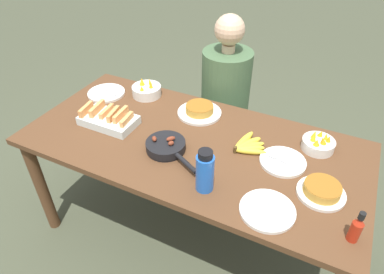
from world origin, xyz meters
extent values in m
plane|color=#474C38|center=(0.00, 0.00, 0.00)|extent=(14.00, 14.00, 0.00)
cube|color=brown|center=(0.00, 0.00, 0.74)|extent=(1.85, 0.88, 0.03)
cylinder|color=brown|center=(-0.86, -0.38, 0.36)|extent=(0.07, 0.07, 0.72)
cylinder|color=brown|center=(-0.86, 0.38, 0.36)|extent=(0.07, 0.07, 0.72)
cylinder|color=brown|center=(0.86, 0.38, 0.36)|extent=(0.07, 0.07, 0.72)
ellipsoid|color=yellow|center=(0.31, 0.04, 0.78)|extent=(0.17, 0.08, 0.03)
ellipsoid|color=yellow|center=(0.30, 0.06, 0.78)|extent=(0.16, 0.12, 0.04)
ellipsoid|color=yellow|center=(0.30, 0.07, 0.78)|extent=(0.15, 0.15, 0.04)
ellipsoid|color=yellow|center=(0.28, 0.09, 0.78)|extent=(0.13, 0.18, 0.04)
ellipsoid|color=yellow|center=(0.26, 0.10, 0.78)|extent=(0.07, 0.20, 0.04)
cylinder|color=#4C3819|center=(0.24, 0.02, 0.78)|extent=(0.02, 0.02, 0.04)
cube|color=silver|center=(-0.50, -0.07, 0.78)|extent=(0.32, 0.18, 0.05)
cube|color=#F29E56|center=(-0.64, -0.09, 0.83)|extent=(0.04, 0.13, 0.05)
cube|color=#F29E56|center=(-0.59, -0.05, 0.83)|extent=(0.04, 0.15, 0.05)
cube|color=#F29E56|center=(-0.53, -0.04, 0.82)|extent=(0.03, 0.13, 0.04)
cube|color=#F29E56|center=(-0.47, -0.06, 0.83)|extent=(0.04, 0.13, 0.05)
cube|color=#F29E56|center=(-0.43, -0.04, 0.83)|extent=(0.03, 0.14, 0.05)
cube|color=#F29E56|center=(-0.38, -0.06, 0.82)|extent=(0.03, 0.12, 0.04)
cylinder|color=black|center=(-0.09, -0.13, 0.76)|extent=(0.20, 0.20, 0.01)
cylinder|color=black|center=(-0.09, -0.13, 0.79)|extent=(0.21, 0.21, 0.04)
cylinder|color=black|center=(0.07, -0.21, 0.80)|extent=(0.15, 0.09, 0.02)
ellipsoid|color=brown|center=(-0.07, -0.11, 0.83)|extent=(0.05, 0.06, 0.03)
ellipsoid|color=brown|center=(-0.05, -0.13, 0.82)|extent=(0.04, 0.04, 0.03)
ellipsoid|color=brown|center=(-0.15, -0.14, 0.82)|extent=(0.04, 0.04, 0.03)
cylinder|color=silver|center=(0.69, -0.09, 0.77)|extent=(0.22, 0.22, 0.02)
cylinder|color=gold|center=(0.69, -0.09, 0.80)|extent=(0.16, 0.16, 0.04)
cylinder|color=#9B601E|center=(0.69, -0.09, 0.82)|extent=(0.16, 0.16, 0.00)
cylinder|color=silver|center=(-0.08, 0.26, 0.77)|extent=(0.26, 0.26, 0.02)
cylinder|color=gold|center=(-0.08, 0.26, 0.80)|extent=(0.17, 0.17, 0.04)
cylinder|color=#9B601E|center=(-0.08, 0.26, 0.82)|extent=(0.16, 0.16, 0.00)
cylinder|color=silver|center=(0.51, -0.29, 0.77)|extent=(0.24, 0.24, 0.02)
cylinder|color=#B2B2B7|center=(0.50, -0.27, 0.78)|extent=(0.06, 0.12, 0.01)
cube|color=#B2B2B7|center=(0.54, -0.35, 0.78)|extent=(0.04, 0.05, 0.00)
cylinder|color=silver|center=(-0.73, 0.20, 0.77)|extent=(0.24, 0.24, 0.02)
cylinder|color=#B2B2B7|center=(-0.75, 0.22, 0.78)|extent=(0.12, 0.05, 0.01)
cube|color=#B2B2B7|center=(-0.67, 0.19, 0.78)|extent=(0.05, 0.04, 0.00)
cylinder|color=silver|center=(0.48, 0.05, 0.77)|extent=(0.23, 0.23, 0.02)
cylinder|color=#B2B2B7|center=(0.51, 0.03, 0.78)|extent=(0.12, 0.04, 0.01)
cube|color=#B2B2B7|center=(0.42, 0.05, 0.78)|extent=(0.05, 0.03, 0.00)
cylinder|color=silver|center=(0.62, 0.24, 0.79)|extent=(0.17, 0.17, 0.06)
cone|color=#F4A819|center=(0.66, 0.25, 0.83)|extent=(0.03, 0.04, 0.05)
cone|color=#F4A819|center=(0.65, 0.27, 0.83)|extent=(0.04, 0.04, 0.05)
cone|color=#F4A819|center=(0.62, 0.28, 0.83)|extent=(0.04, 0.03, 0.04)
cone|color=#F4A819|center=(0.59, 0.25, 0.83)|extent=(0.04, 0.05, 0.05)
cone|color=#F4A819|center=(0.59, 0.23, 0.83)|extent=(0.05, 0.05, 0.04)
cone|color=#F4A819|center=(0.61, 0.19, 0.83)|extent=(0.04, 0.04, 0.04)
cone|color=#F4A819|center=(0.64, 0.21, 0.83)|extent=(0.06, 0.05, 0.06)
cylinder|color=silver|center=(-0.48, 0.31, 0.79)|extent=(0.19, 0.19, 0.07)
cone|color=#F4A819|center=(-0.45, 0.31, 0.84)|extent=(0.03, 0.04, 0.06)
cone|color=#F4A819|center=(-0.48, 0.35, 0.84)|extent=(0.04, 0.03, 0.05)
cone|color=#F4A819|center=(-0.52, 0.32, 0.85)|extent=(0.04, 0.05, 0.06)
cone|color=#F4A819|center=(-0.48, 0.25, 0.84)|extent=(0.03, 0.03, 0.04)
cylinder|color=blue|center=(0.21, -0.29, 0.85)|extent=(0.08, 0.08, 0.18)
cylinder|color=black|center=(0.21, -0.29, 0.96)|extent=(0.07, 0.07, 0.03)
cylinder|color=#B72814|center=(0.85, -0.28, 0.81)|extent=(0.04, 0.04, 0.10)
cone|color=#B72814|center=(0.85, -0.28, 0.87)|extent=(0.04, 0.04, 0.03)
cylinder|color=black|center=(0.85, -0.28, 0.90)|extent=(0.02, 0.02, 0.03)
cube|color=black|center=(-0.07, 0.68, 0.24)|extent=(0.37, 0.37, 0.47)
cylinder|color=#476642|center=(-0.07, 0.68, 0.73)|extent=(0.34, 0.34, 0.53)
cylinder|color=#DBB28E|center=(-0.07, 0.68, 1.02)|extent=(0.09, 0.09, 0.05)
sphere|color=#DBB28E|center=(-0.07, 0.68, 1.14)|extent=(0.19, 0.19, 0.19)
camera|label=1|loc=(0.65, -1.31, 1.90)|focal=32.00mm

